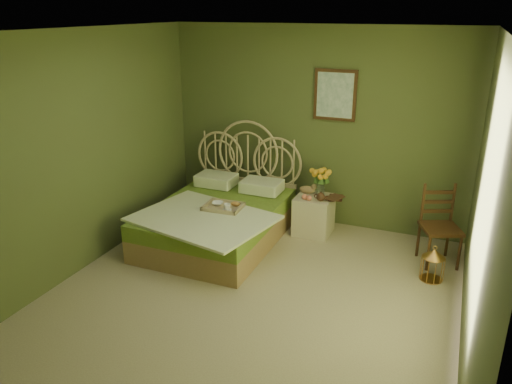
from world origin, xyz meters
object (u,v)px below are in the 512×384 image
at_px(bed, 219,218).
at_px(nightstand, 315,208).
at_px(birdcage, 433,265).
at_px(chair, 442,220).

relative_size(bed, nightstand, 2.32).
distance_m(bed, birdcage, 2.58).
distance_m(bed, nightstand, 1.25).
bearing_deg(bed, birdcage, -0.38).
bearing_deg(birdcage, chair, 87.04).
height_order(chair, birdcage, chair).
distance_m(chair, birdcage, 0.60).
xyz_separation_m(bed, nightstand, (1.06, 0.66, 0.05)).
bearing_deg(birdcage, nightstand, 156.03).
relative_size(nightstand, chair, 1.02).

